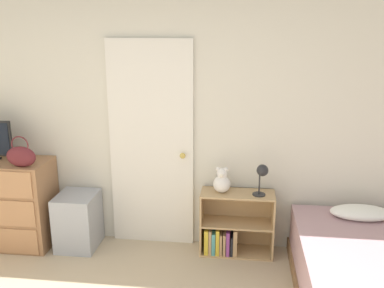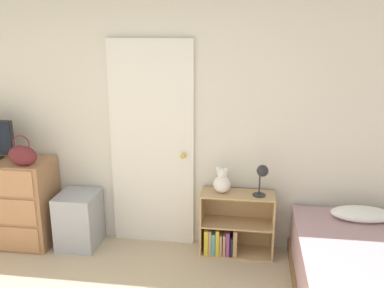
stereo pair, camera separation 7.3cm
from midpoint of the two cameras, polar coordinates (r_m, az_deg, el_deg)
wall_back at (r=4.20m, az=-3.43°, el=3.18°), size 10.00×0.06×2.55m
door_closed at (r=4.23m, az=-4.84°, el=-0.19°), size 0.83×0.09×2.06m
dresser at (r=4.79m, az=-23.59°, el=-6.98°), size 1.06×0.47×0.89m
handbag at (r=4.31m, az=-21.22°, el=-1.39°), size 0.29×0.10×0.30m
storage_bin at (r=4.52m, az=-14.37°, el=-9.76°), size 0.38×0.43×0.56m
bookshelf at (r=4.28m, az=5.65°, el=-11.27°), size 0.71×0.29×0.63m
teddy_bear at (r=4.09m, az=4.52°, el=-5.04°), size 0.17×0.17×0.25m
desk_lamp at (r=4.01m, az=9.85°, el=-3.96°), size 0.14×0.13×0.31m
bed at (r=3.77m, az=24.09°, el=-16.72°), size 1.22×1.84×0.60m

